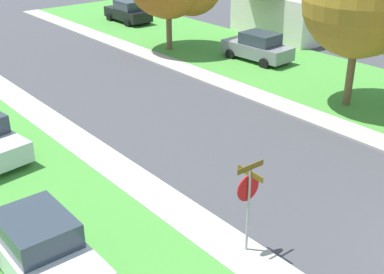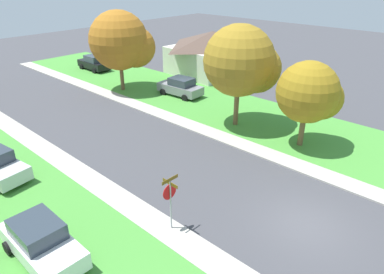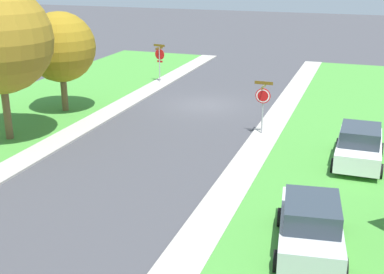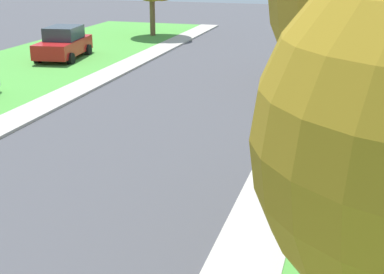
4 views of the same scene
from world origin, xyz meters
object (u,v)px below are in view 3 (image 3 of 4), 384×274
at_px(tree_across_right, 59,49).
at_px(car_white_near_corner, 359,146).
at_px(car_silver_far_down_street, 310,225).
at_px(stop_sign_far_corner, 263,99).
at_px(stop_sign_near_corner, 160,57).

bearing_deg(tree_across_right, car_white_near_corner, 169.34).
bearing_deg(car_silver_far_down_street, stop_sign_far_corner, -70.57).
bearing_deg(car_silver_far_down_street, stop_sign_near_corner, -56.27).
bearing_deg(tree_across_right, car_silver_far_down_street, 144.99).
height_order(stop_sign_near_corner, stop_sign_far_corner, same).
bearing_deg(stop_sign_near_corner, stop_sign_far_corner, 135.71).
xyz_separation_m(stop_sign_near_corner, tree_across_right, (2.59, 8.55, 1.76)).
bearing_deg(stop_sign_far_corner, tree_across_right, -2.71).
height_order(stop_sign_far_corner, car_white_near_corner, stop_sign_far_corner).
relative_size(stop_sign_near_corner, stop_sign_far_corner, 1.00).
bearing_deg(stop_sign_far_corner, car_white_near_corner, 151.60).
distance_m(stop_sign_far_corner, car_white_near_corner, 5.51).
bearing_deg(stop_sign_far_corner, car_silver_far_down_street, 109.43).
relative_size(stop_sign_near_corner, tree_across_right, 0.48).
distance_m(stop_sign_near_corner, tree_across_right, 9.10).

